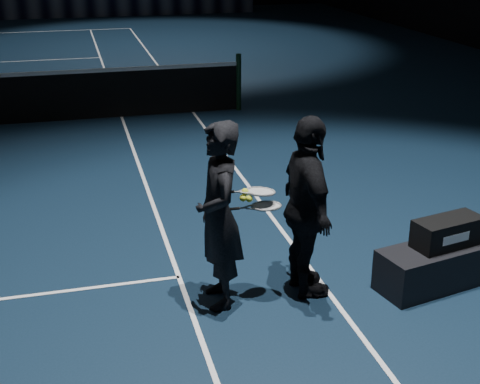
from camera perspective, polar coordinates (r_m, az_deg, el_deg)
The scene contains 9 objects.
net_post_right at distance 13.16m, azimuth -0.12°, elevation 9.35°, with size 0.10×0.10×1.10m, color black.
player_bench at distance 7.06m, azimuth 16.98°, elevation -5.89°, with size 1.42×0.47×0.43m, color black.
racket_bag at distance 6.91m, azimuth 17.30°, elevation -3.28°, with size 0.71×0.30×0.28m, color black.
bag_signature at distance 6.79m, azimuth 17.96°, elevation -3.81°, with size 0.33×0.00×0.09m, color white.
player_a at distance 6.14m, azimuth -1.81°, elevation -2.06°, with size 0.65×0.43×1.79m, color black.
player_b at distance 6.34m, azimuth 5.76°, elevation -1.38°, with size 1.05×0.44×1.79m, color black.
racket_lower at distance 6.21m, azimuth 2.26°, elevation -1.19°, with size 0.68×0.22×0.03m, color black, non-canonical shape.
racket_upper at distance 6.18m, azimuth 1.74°, elevation 0.04°, with size 0.68×0.22×0.03m, color black, non-canonical shape.
tennis_balls at distance 6.13m, azimuth 0.50°, elevation -0.37°, with size 0.12×0.10×0.12m, color yellow, non-canonical shape.
Camera 1 is at (3.19, -12.44, 3.37)m, focal length 50.00 mm.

